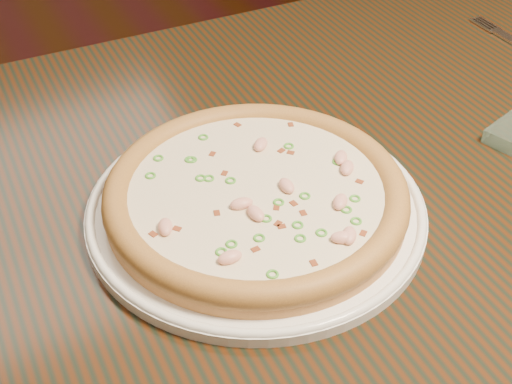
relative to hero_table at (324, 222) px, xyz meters
name	(u,v)px	position (x,y,z in m)	size (l,w,h in m)	color
hero_table	(324,222)	(0.00, 0.00, 0.00)	(1.20, 0.80, 0.75)	black
plate	(256,207)	(-0.12, -0.05, 0.11)	(0.36, 0.36, 0.02)	white
pizza	(256,194)	(-0.12, -0.05, 0.13)	(0.32, 0.32, 0.03)	#BA8446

